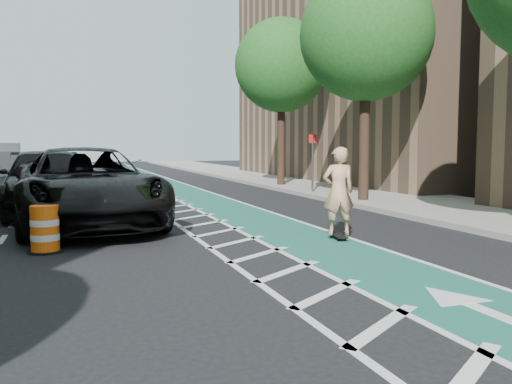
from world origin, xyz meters
name	(u,v)px	position (x,y,z in m)	size (l,w,h in m)	color
ground	(197,279)	(0.00, 0.00, 0.00)	(120.00, 120.00, 0.00)	black
bike_lane	(216,204)	(3.00, 10.00, 0.01)	(2.00, 90.00, 0.01)	#1B6156
buffer_strip	(173,206)	(1.50, 10.00, 0.01)	(1.40, 90.00, 0.01)	silver
sidewalk_right	(379,196)	(9.50, 10.00, 0.07)	(5.00, 90.00, 0.15)	gray
curb_right	(322,198)	(7.05, 10.00, 0.08)	(0.12, 90.00, 0.16)	gray
building_right_far	(408,19)	(17.50, 20.00, 9.50)	(14.00, 22.00, 19.00)	#84664C
tree_r_c	(374,32)	(7.90, 8.00, 5.77)	(4.20, 4.20, 7.90)	#382619
tree_r_d	(283,65)	(7.90, 16.00, 5.77)	(4.20, 4.20, 7.90)	#382619
sign_post	(313,162)	(7.60, 12.00, 1.35)	(0.35, 0.08, 2.47)	#4C4C4C
skateboard	(338,235)	(3.70, 2.43, 0.08)	(0.36, 0.80, 0.10)	black
skateboarder	(338,191)	(3.70, 2.43, 1.06)	(0.70, 0.46, 1.91)	tan
suv_near	(84,186)	(-1.43, 6.42, 1.00)	(3.31, 7.18, 1.99)	black
suv_far	(48,182)	(-2.40, 9.66, 0.93)	(2.61, 6.43, 1.86)	black
car_silver	(49,165)	(-2.89, 27.93, 0.77)	(1.82, 4.53, 1.54)	#97969B
car_grey	(53,167)	(-2.61, 27.24, 0.72)	(1.52, 4.36, 1.44)	#5C5B60
box_truck	(2,160)	(-6.05, 33.25, 1.00)	(2.66, 5.38, 2.18)	white
barrel_a	(45,230)	(-2.26, 3.00, 0.43)	(0.66, 0.66, 0.91)	#FF610D
barrel_b	(14,192)	(-3.60, 12.80, 0.41)	(0.63, 0.63, 0.86)	#F24E0C
barrel_c	(15,181)	(-4.00, 17.93, 0.45)	(0.70, 0.70, 0.96)	#FA560D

